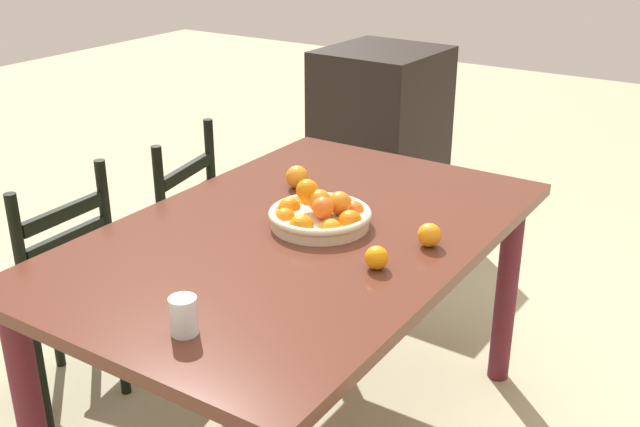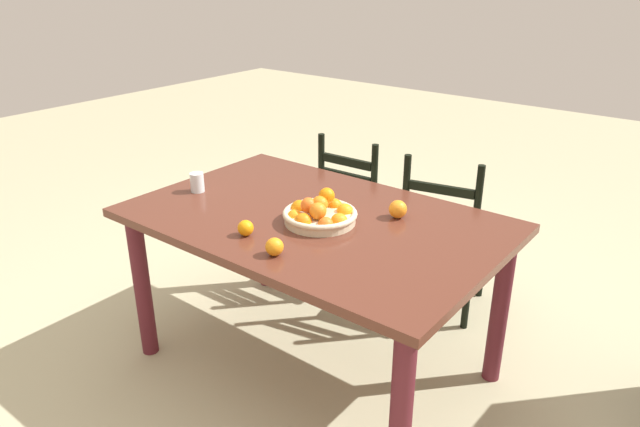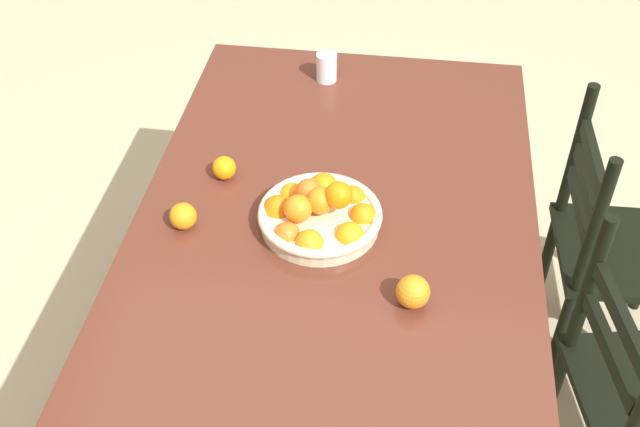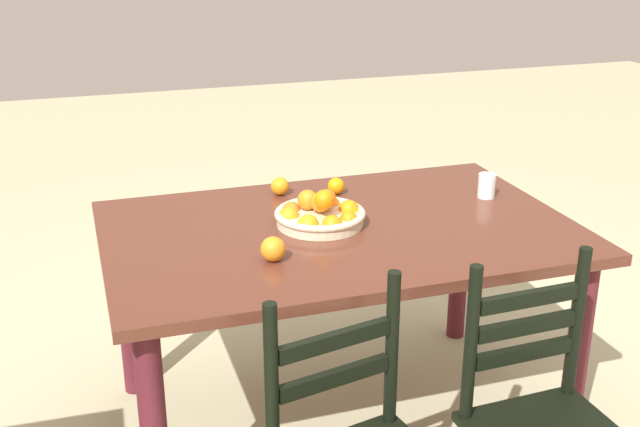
{
  "view_description": "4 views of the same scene",
  "coord_description": "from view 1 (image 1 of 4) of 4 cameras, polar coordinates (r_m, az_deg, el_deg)",
  "views": [
    {
      "loc": [
        -1.69,
        -1.18,
        1.68
      ],
      "look_at": [
        0.06,
        -0.04,
        0.8
      ],
      "focal_mm": 42.79,
      "sensor_mm": 36.0,
      "label": 1
    },
    {
      "loc": [
        1.42,
        -1.78,
        1.76
      ],
      "look_at": [
        0.06,
        -0.04,
        0.8
      ],
      "focal_mm": 32.88,
      "sensor_mm": 36.0,
      "label": 2
    },
    {
      "loc": [
        1.46,
        0.16,
        2.08
      ],
      "look_at": [
        0.06,
        -0.04,
        0.8
      ],
      "focal_mm": 43.51,
      "sensor_mm": 36.0,
      "label": 3
    },
    {
      "loc": [
        0.83,
        2.34,
        1.75
      ],
      "look_at": [
        0.06,
        -0.04,
        0.8
      ],
      "focal_mm": 44.44,
      "sensor_mm": 36.0,
      "label": 4
    }
  ],
  "objects": [
    {
      "name": "cabinet",
      "position": [
        4.05,
        4.52,
        5.46
      ],
      "size": [
        0.61,
        0.57,
        0.96
      ],
      "primitive_type": "cube",
      "rotation": [
        0.0,
        0.0,
        -0.04
      ],
      "color": "black",
      "rests_on": "ground"
    },
    {
      "name": "fruit_bowl",
      "position": [
        2.27,
        0.04,
        -0.07
      ],
      "size": [
        0.31,
        0.31,
        0.14
      ],
      "color": "beige",
      "rests_on": "dining_table"
    },
    {
      "name": "chair_near_window",
      "position": [
        2.72,
        -19.59,
        -6.09
      ],
      "size": [
        0.41,
        0.41,
        0.89
      ],
      "rotation": [
        0.0,
        0.0,
        3.18
      ],
      "color": "black",
      "rests_on": "ground"
    },
    {
      "name": "dining_table",
      "position": [
        2.3,
        -1.51,
        -3.6
      ],
      "size": [
        1.57,
        1.01,
        0.76
      ],
      "color": "#562B1E",
      "rests_on": "ground"
    },
    {
      "name": "chair_by_cabinet",
      "position": [
        3.03,
        -11.83,
        -2.18
      ],
      "size": [
        0.49,
        0.49,
        0.89
      ],
      "rotation": [
        0.0,
        0.0,
        3.34
      ],
      "color": "black",
      "rests_on": "ground"
    },
    {
      "name": "orange_loose_0",
      "position": [
        2.16,
        8.18,
        -1.6
      ],
      "size": [
        0.07,
        0.07,
        0.07
      ],
      "primitive_type": "sphere",
      "color": "orange",
      "rests_on": "dining_table"
    },
    {
      "name": "orange_loose_1",
      "position": [
        2.57,
        -1.72,
        2.76
      ],
      "size": [
        0.08,
        0.08,
        0.08
      ],
      "primitive_type": "sphere",
      "color": "orange",
      "rests_on": "dining_table"
    },
    {
      "name": "orange_loose_2",
      "position": [
        2.02,
        4.25,
        -3.31
      ],
      "size": [
        0.06,
        0.06,
        0.06
      ],
      "primitive_type": "sphere",
      "color": "orange",
      "rests_on": "dining_table"
    },
    {
      "name": "drinking_glass",
      "position": [
        1.75,
        -10.16,
        -7.53
      ],
      "size": [
        0.06,
        0.06,
        0.09
      ],
      "primitive_type": "cylinder",
      "color": "silver",
      "rests_on": "dining_table"
    }
  ]
}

